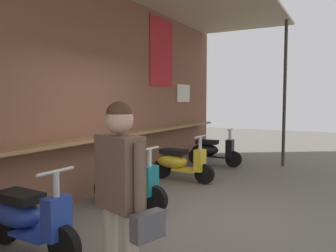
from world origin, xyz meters
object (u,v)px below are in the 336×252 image
object	(u,v)px
scooter_blue	(27,217)
shopper_with_handbag	(121,185)
scooter_black	(211,150)
scooter_yellow	(179,162)
scooter_teal	(124,182)

from	to	relation	value
scooter_blue	shopper_with_handbag	bearing A→B (deg)	-9.95
scooter_black	scooter_blue	bearing A→B (deg)	-93.48
scooter_blue	scooter_yellow	bearing A→B (deg)	92.60
scooter_yellow	scooter_black	bearing A→B (deg)	91.65
scooter_teal	scooter_blue	bearing A→B (deg)	-86.59
scooter_teal	scooter_yellow	bearing A→B (deg)	93.42
scooter_yellow	scooter_blue	bearing A→B (deg)	-88.35
shopper_with_handbag	scooter_blue	bearing A→B (deg)	95.60
scooter_teal	shopper_with_handbag	size ratio (longest dim) A/B	0.84
scooter_teal	scooter_yellow	xyz separation A→B (m)	(1.92, 0.00, 0.00)
scooter_teal	scooter_yellow	world-z (taller)	same
scooter_blue	scooter_black	xyz separation A→B (m)	(5.63, -0.00, 0.00)
scooter_teal	shopper_with_handbag	distance (m)	2.72
scooter_teal	scooter_black	size ratio (longest dim) A/B	1.00
scooter_blue	shopper_with_handbag	xyz separation A→B (m)	(-0.34, -1.53, 0.62)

